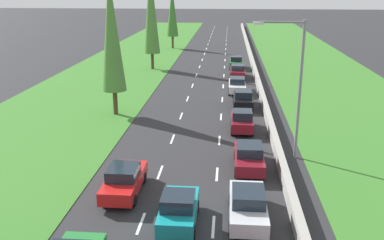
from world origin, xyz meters
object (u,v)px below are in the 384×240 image
(white_sedan_right_lane, at_px, (237,85))
(poplar_tree_second, at_px, (112,33))
(maroon_hatchback_right_lane, at_px, (242,121))
(red_sedan_left_lane, at_px, (124,180))
(teal_hatchback_centre_lane, at_px, (179,209))
(silver_sedan_right_lane, at_px, (248,205))
(green_hatchback_right_lane, at_px, (236,62))
(street_light_mast, at_px, (295,81))
(maroon_sedan_right_lane_third, at_px, (249,156))
(poplar_tree_third, at_px, (151,9))
(poplar_tree_fourth, at_px, (172,11))
(maroon_sedan_right_lane_seventh, at_px, (238,71))
(black_sedan_right_lane, at_px, (243,99))

(white_sedan_right_lane, xyz_separation_m, poplar_tree_second, (-10.85, -9.14, 6.33))
(maroon_hatchback_right_lane, bearing_deg, red_sedan_left_lane, -120.57)
(teal_hatchback_centre_lane, bearing_deg, red_sedan_left_lane, 138.01)
(silver_sedan_right_lane, bearing_deg, teal_hatchback_centre_lane, -167.17)
(white_sedan_right_lane, bearing_deg, green_hatchback_right_lane, 89.74)
(green_hatchback_right_lane, distance_m, street_light_mast, 32.44)
(maroon_sedan_right_lane_third, xyz_separation_m, red_sedan_left_lane, (-6.95, -4.02, 0.00))
(maroon_hatchback_right_lane, relative_size, poplar_tree_third, 0.28)
(silver_sedan_right_lane, distance_m, poplar_tree_fourth, 60.59)
(red_sedan_left_lane, bearing_deg, silver_sedan_right_lane, -18.84)
(red_sedan_left_lane, xyz_separation_m, green_hatchback_right_lane, (6.58, 38.06, 0.02))
(maroon_sedan_right_lane_third, xyz_separation_m, poplar_tree_fourth, (-11.54, 52.98, 5.74))
(maroon_sedan_right_lane_third, relative_size, maroon_sedan_right_lane_seventh, 1.00)
(silver_sedan_right_lane, bearing_deg, poplar_tree_fourth, 100.73)
(poplar_tree_fourth, bearing_deg, silver_sedan_right_lane, -79.27)
(maroon_sedan_right_lane_seventh, bearing_deg, red_sedan_left_lane, -101.88)
(green_hatchback_right_lane, xyz_separation_m, poplar_tree_third, (-11.36, -1.36, 7.16))
(silver_sedan_right_lane, xyz_separation_m, street_light_mast, (3.11, 8.35, 4.42))
(white_sedan_right_lane, distance_m, poplar_tree_third, 18.36)
(maroon_hatchback_right_lane, height_order, maroon_sedan_right_lane_seventh, maroon_hatchback_right_lane)
(maroon_sedan_right_lane_seventh, relative_size, street_light_mast, 0.50)
(poplar_tree_second, relative_size, poplar_tree_third, 0.88)
(poplar_tree_third, bearing_deg, green_hatchback_right_lane, 6.85)
(maroon_hatchback_right_lane, distance_m, poplar_tree_third, 28.73)
(poplar_tree_second, height_order, poplar_tree_third, poplar_tree_third)
(maroon_hatchback_right_lane, xyz_separation_m, street_light_mast, (3.04, -5.27, 4.40))
(silver_sedan_right_lane, xyz_separation_m, maroon_sedan_right_lane_third, (0.31, 6.28, 0.00))
(green_hatchback_right_lane, height_order, poplar_tree_third, poplar_tree_third)
(poplar_tree_second, bearing_deg, maroon_sedan_right_lane_third, -44.20)
(poplar_tree_second, bearing_deg, white_sedan_right_lane, 40.12)
(red_sedan_left_lane, relative_size, white_sedan_right_lane, 1.00)
(maroon_sedan_right_lane_seventh, distance_m, teal_hatchback_centre_lane, 35.02)
(poplar_tree_third, distance_m, street_light_mast, 34.00)
(maroon_sedan_right_lane_seventh, bearing_deg, silver_sedan_right_lane, -90.10)
(teal_hatchback_centre_lane, xyz_separation_m, poplar_tree_second, (-7.68, 18.01, 6.31))
(maroon_sedan_right_lane_seventh, height_order, poplar_tree_fourth, poplar_tree_fourth)
(poplar_tree_third, bearing_deg, poplar_tree_second, -88.83)
(black_sedan_right_lane, xyz_separation_m, street_light_mast, (2.76, -12.24, 4.42))
(poplar_tree_fourth, distance_m, street_light_mast, 52.91)
(teal_hatchback_centre_lane, relative_size, poplar_tree_second, 0.32)
(poplar_tree_fourth, bearing_deg, maroon_sedan_right_lane_third, -77.71)
(white_sedan_right_lane, bearing_deg, silver_sedan_right_lane, -89.73)
(maroon_sedan_right_lane_third, relative_size, red_sedan_left_lane, 1.00)
(poplar_tree_fourth, bearing_deg, street_light_mast, -74.27)
(maroon_sedan_right_lane_seventh, bearing_deg, teal_hatchback_centre_lane, -95.49)
(maroon_sedan_right_lane_seventh, height_order, street_light_mast, street_light_mast)
(maroon_sedan_right_lane_seventh, bearing_deg, white_sedan_right_lane, -91.37)
(green_hatchback_right_lane, relative_size, street_light_mast, 0.43)
(street_light_mast, bearing_deg, maroon_sedan_right_lane_third, -143.57)
(red_sedan_left_lane, bearing_deg, green_hatchback_right_lane, 80.19)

